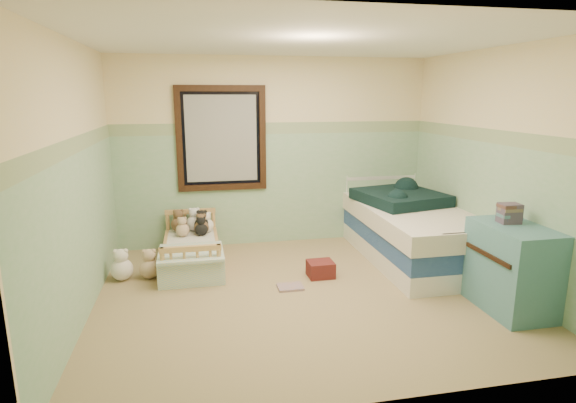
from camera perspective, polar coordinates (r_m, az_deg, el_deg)
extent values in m
cube|color=olive|center=(4.92, 2.02, -11.28)|extent=(4.20, 3.60, 0.02)
cube|color=white|center=(4.51, 2.29, 19.31)|extent=(4.20, 3.60, 0.02)
cube|color=beige|center=(6.30, -1.71, 6.03)|extent=(4.20, 0.04, 2.50)
cube|color=beige|center=(2.87, 10.58, -2.62)|extent=(4.20, 0.04, 2.50)
cube|color=beige|center=(4.55, -24.54, 2.16)|extent=(0.04, 3.60, 2.50)
cube|color=beige|center=(5.44, 24.25, 3.78)|extent=(0.04, 3.60, 2.50)
cube|color=#7FAF83|center=(6.36, -1.66, 1.54)|extent=(4.20, 0.01, 1.50)
cube|color=#476E46|center=(6.25, -1.71, 8.97)|extent=(4.20, 0.01, 0.15)
cube|color=black|center=(6.16, -8.15, 7.62)|extent=(1.16, 0.06, 1.36)
cube|color=#B2B3AD|center=(6.17, -8.15, 7.63)|extent=(0.92, 0.01, 1.12)
cube|color=#AE7C3C|center=(5.75, -11.69, -6.91)|extent=(0.65, 1.30, 0.17)
cube|color=silver|center=(5.70, -11.76, -5.55)|extent=(0.59, 1.24, 0.12)
cube|color=#86BFD8|center=(5.29, -11.80, -6.15)|extent=(0.71, 0.65, 0.03)
sphere|color=brown|center=(6.14, -13.23, -2.73)|extent=(0.20, 0.20, 0.20)
sphere|color=silver|center=(6.13, -11.36, -2.61)|extent=(0.21, 0.21, 0.21)
sphere|color=tan|center=(5.93, -12.79, -3.42)|extent=(0.17, 0.17, 0.17)
sphere|color=black|center=(5.92, -10.56, -3.34)|extent=(0.16, 0.16, 0.16)
sphere|color=white|center=(5.52, -19.67, -7.85)|extent=(0.24, 0.24, 0.24)
sphere|color=tan|center=(5.47, -16.57, -7.86)|extent=(0.23, 0.23, 0.23)
cube|color=white|center=(6.04, 14.88, -5.83)|extent=(1.09, 2.18, 0.22)
cube|color=navy|center=(5.97, 15.00, -3.83)|extent=(1.09, 2.18, 0.22)
cube|color=silver|center=(5.91, 15.12, -1.79)|extent=(1.14, 2.23, 0.22)
cube|color=black|center=(6.11, 13.56, 0.51)|extent=(1.11, 1.16, 0.14)
cube|color=teal|center=(4.91, 25.68, -7.36)|extent=(0.52, 0.83, 0.83)
cube|color=brown|center=(4.85, 25.50, -1.31)|extent=(0.20, 0.16, 0.19)
cube|color=maroon|center=(5.32, 4.01, -8.26)|extent=(0.29, 0.26, 0.18)
cube|color=orange|center=(5.03, 0.28, -10.43)|extent=(0.27, 0.21, 0.02)
sphere|color=white|center=(6.04, -9.95, -2.90)|extent=(0.18, 0.18, 0.18)
sphere|color=black|center=(6.02, -10.46, -2.88)|extent=(0.20, 0.20, 0.20)
sphere|color=brown|center=(5.95, -10.55, -3.16)|extent=(0.18, 0.18, 0.18)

